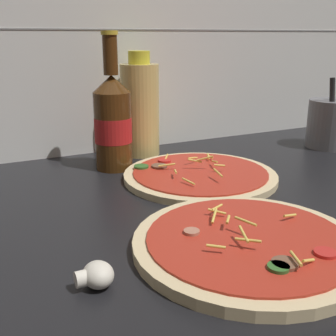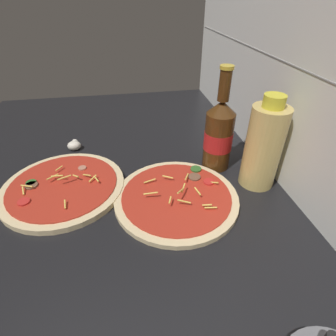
# 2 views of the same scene
# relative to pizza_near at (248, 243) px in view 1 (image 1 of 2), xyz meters

# --- Properties ---
(counter_slab) EXTENTS (1.60, 0.90, 0.03)m
(counter_slab) POSITION_rel_pizza_near_xyz_m (0.12, 0.09, -0.02)
(counter_slab) COLOR black
(counter_slab) RESTS_ON ground
(tile_backsplash) EXTENTS (1.60, 0.01, 0.60)m
(tile_backsplash) POSITION_rel_pizza_near_xyz_m (0.12, 0.55, 0.27)
(tile_backsplash) COLOR white
(tile_backsplash) RESTS_ON ground
(pizza_near) EXTENTS (0.30, 0.30, 0.04)m
(pizza_near) POSITION_rel_pizza_near_xyz_m (0.00, 0.00, 0.00)
(pizza_near) COLOR beige
(pizza_near) RESTS_ON counter_slab
(pizza_far) EXTENTS (0.29, 0.29, 0.04)m
(pizza_far) POSITION_rel_pizza_near_xyz_m (0.09, 0.27, -0.00)
(pizza_far) COLOR beige
(pizza_far) RESTS_ON counter_slab
(beer_bottle) EXTENTS (0.08, 0.08, 0.27)m
(beer_bottle) POSITION_rel_pizza_near_xyz_m (-0.04, 0.41, 0.09)
(beer_bottle) COLOR #47280F
(beer_bottle) RESTS_ON counter_slab
(oil_bottle) EXTENTS (0.09, 0.09, 0.23)m
(oil_bottle) POSITION_rel_pizza_near_xyz_m (0.05, 0.48, 0.10)
(oil_bottle) COLOR #D6B766
(oil_bottle) RESTS_ON counter_slab
(mushroom_left) EXTENTS (0.04, 0.04, 0.03)m
(mushroom_left) POSITION_rel_pizza_near_xyz_m (-0.20, 0.00, 0.01)
(mushroom_left) COLOR white
(mushroom_left) RESTS_ON counter_slab
(utensil_crock) EXTENTS (0.11, 0.11, 0.18)m
(utensil_crock) POSITION_rel_pizza_near_xyz_m (0.49, 0.34, 0.05)
(utensil_crock) COLOR slate
(utensil_crock) RESTS_ON counter_slab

